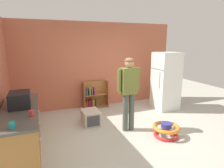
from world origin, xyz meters
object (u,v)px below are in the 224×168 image
object	(u,v)px
bookshelf	(94,96)
banana_bunch	(23,94)
standing_person	(129,88)
green_glass_bottle	(14,98)
green_cup	(14,96)
kitchen_counter	(22,131)
pet_carrier	(91,117)
microwave	(20,100)
teal_cup	(12,125)
baby_walker	(166,130)
refrigerator	(166,81)
red_cup	(32,113)

from	to	relation	value
bookshelf	banana_bunch	world-z (taller)	banana_bunch
standing_person	green_glass_bottle	bearing A→B (deg)	174.57
green_glass_bottle	green_cup	bearing A→B (deg)	96.14
kitchen_counter	green_cup	xyz separation A→B (m)	(-0.15, 0.75, 0.50)
pet_carrier	microwave	distance (m)	1.90
teal_cup	green_cup	bearing A→B (deg)	94.46
bookshelf	teal_cup	xyz separation A→B (m)	(-2.00, -2.90, 0.58)
microwave	baby_walker	bearing A→B (deg)	-10.50
kitchen_counter	refrigerator	bearing A→B (deg)	15.36
standing_person	green_glass_bottle	size ratio (longest dim) A/B	7.07
standing_person	teal_cup	world-z (taller)	standing_person
pet_carrier	teal_cup	bearing A→B (deg)	-132.82
baby_walker	banana_bunch	xyz separation A→B (m)	(-2.94, 1.38, 0.77)
banana_bunch	refrigerator	bearing A→B (deg)	2.95
refrigerator	red_cup	world-z (taller)	refrigerator
green_cup	green_glass_bottle	bearing A→B (deg)	-83.86
baby_walker	standing_person	bearing A→B (deg)	136.47
baby_walker	microwave	world-z (taller)	microwave
refrigerator	bookshelf	size ratio (longest dim) A/B	2.09
standing_person	green_cup	size ratio (longest dim) A/B	18.31
teal_cup	red_cup	xyz separation A→B (m)	(0.24, 0.40, 0.00)
kitchen_counter	teal_cup	distance (m)	1.01
red_cup	kitchen_counter	bearing A→B (deg)	114.38
microwave	teal_cup	distance (m)	0.96
refrigerator	teal_cup	bearing A→B (deg)	-153.96
green_glass_bottle	microwave	bearing A→B (deg)	-66.82
microwave	green_cup	world-z (taller)	microwave
standing_person	baby_walker	bearing A→B (deg)	-43.53
green_glass_bottle	green_cup	size ratio (longest dim) A/B	2.59
teal_cup	microwave	bearing A→B (deg)	87.56
green_glass_bottle	teal_cup	distance (m)	1.26
bookshelf	green_cup	size ratio (longest dim) A/B	8.95
refrigerator	banana_bunch	bearing A→B (deg)	-177.05
standing_person	red_cup	distance (m)	2.17
bookshelf	teal_cup	world-z (taller)	teal_cup
green_glass_bottle	red_cup	bearing A→B (deg)	-68.89
teal_cup	banana_bunch	bearing A→B (deg)	89.16
green_cup	kitchen_counter	bearing A→B (deg)	-78.61
baby_walker	refrigerator	bearing A→B (deg)	54.49
standing_person	banana_bunch	xyz separation A→B (m)	(-2.29, 0.77, -0.12)
microwave	green_cup	xyz separation A→B (m)	(-0.17, 0.68, -0.09)
kitchen_counter	green_glass_bottle	bearing A→B (deg)	106.61
bookshelf	standing_person	distance (m)	2.03
pet_carrier	red_cup	bearing A→B (deg)	-135.65
kitchen_counter	pet_carrier	size ratio (longest dim) A/B	3.81
baby_walker	teal_cup	distance (m)	3.09
pet_carrier	microwave	xyz separation A→B (m)	(-1.53, -0.74, 0.86)
baby_walker	pet_carrier	world-z (taller)	pet_carrier
banana_bunch	teal_cup	world-z (taller)	teal_cup
refrigerator	green_cup	distance (m)	4.24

